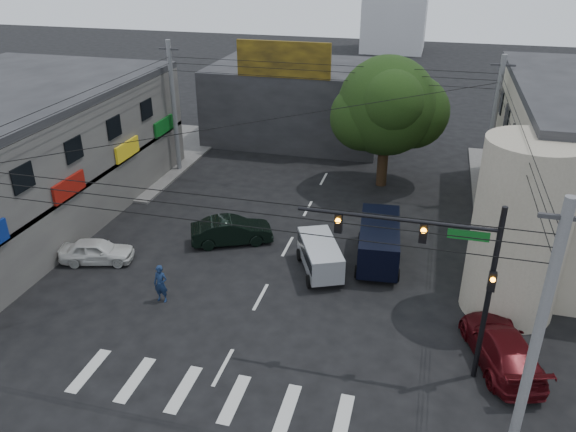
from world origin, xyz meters
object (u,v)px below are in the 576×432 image
at_px(utility_pole_far_left, 174,108).
at_px(utility_pole_far_right, 492,132).
at_px(street_tree, 387,106).
at_px(utility_pole_near_right, 536,341).
at_px(white_compact, 97,251).
at_px(navy_van, 379,243).
at_px(traffic_officer, 161,284).
at_px(maroon_sedan, 502,347).
at_px(dark_sedan, 232,231).
at_px(silver_minivan, 320,258).
at_px(traffic_gantry, 444,262).

height_order(utility_pole_far_left, utility_pole_far_right, same).
distance_m(street_tree, utility_pole_far_left, 14.56).
height_order(utility_pole_near_right, white_compact, utility_pole_near_right).
height_order(street_tree, navy_van, street_tree).
xyz_separation_m(white_compact, traffic_officer, (4.82, -2.39, 0.29)).
bearing_deg(maroon_sedan, dark_sedan, -42.54).
relative_size(white_compact, traffic_officer, 2.15).
bearing_deg(navy_van, silver_minivan, 118.79).
height_order(dark_sedan, white_compact, dark_sedan).
distance_m(utility_pole_far_left, white_compact, 13.70).
height_order(traffic_gantry, utility_pole_far_right, utility_pole_far_right).
bearing_deg(utility_pole_near_right, white_compact, 159.21).
bearing_deg(white_compact, maroon_sedan, -113.45).
distance_m(dark_sedan, maroon_sedan, 15.12).
xyz_separation_m(traffic_gantry, utility_pole_far_left, (-18.32, 17.00, -0.23)).
distance_m(white_compact, traffic_officer, 5.39).
height_order(street_tree, utility_pole_near_right, utility_pole_near_right).
height_order(white_compact, maroon_sedan, maroon_sedan).
height_order(utility_pole_far_right, dark_sedan, utility_pole_far_right).
distance_m(utility_pole_near_right, white_compact, 21.39).
xyz_separation_m(utility_pole_near_right, navy_van, (-5.57, 11.23, -3.57)).
xyz_separation_m(utility_pole_far_left, traffic_officer, (6.17, -15.43, -3.67)).
bearing_deg(navy_van, street_tree, 0.14).
bearing_deg(navy_van, traffic_gantry, -164.56).
height_order(street_tree, utility_pole_far_left, utility_pole_far_left).
distance_m(maroon_sedan, navy_van, 8.69).
distance_m(utility_pole_far_right, maroon_sedan, 16.39).
height_order(traffic_gantry, white_compact, traffic_gantry).
height_order(utility_pole_near_right, dark_sedan, utility_pole_near_right).
height_order(street_tree, traffic_gantry, street_tree).
xyz_separation_m(traffic_gantry, navy_van, (-2.89, 7.73, -3.80)).
distance_m(utility_pole_near_right, traffic_officer, 16.10).
bearing_deg(dark_sedan, utility_pole_far_left, 13.49).
distance_m(traffic_gantry, dark_sedan, 13.97).
relative_size(street_tree, traffic_gantry, 1.21).
relative_size(street_tree, maroon_sedan, 1.58).
xyz_separation_m(white_compact, silver_minivan, (11.37, 1.95, 0.19)).
distance_m(street_tree, white_compact, 19.83).
relative_size(street_tree, silver_minivan, 2.11).
height_order(utility_pole_far_right, maroon_sedan, utility_pole_far_right).
xyz_separation_m(utility_pole_far_right, maroon_sedan, (0.00, -15.93, -3.86)).
relative_size(white_compact, navy_van, 0.75).
height_order(white_compact, navy_van, navy_van).
xyz_separation_m(silver_minivan, navy_van, (2.71, 1.82, 0.21)).
xyz_separation_m(street_tree, white_compact, (-13.15, -14.04, -4.84)).
distance_m(utility_pole_near_right, navy_van, 13.03).
relative_size(traffic_gantry, utility_pole_far_right, 0.78).
distance_m(white_compact, maroon_sedan, 19.86).
bearing_deg(maroon_sedan, street_tree, -85.62).
xyz_separation_m(maroon_sedan, traffic_officer, (-14.83, 0.50, 0.18)).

